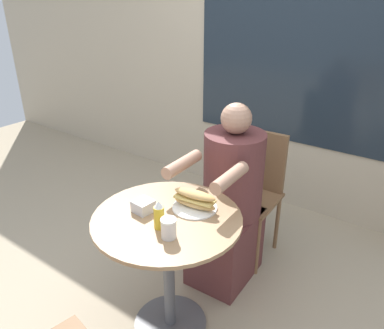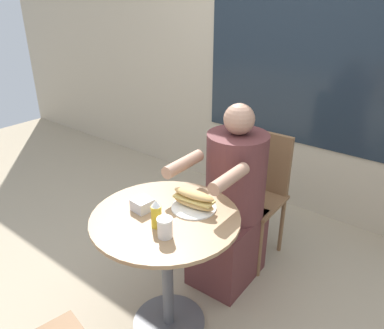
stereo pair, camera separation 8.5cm
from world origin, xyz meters
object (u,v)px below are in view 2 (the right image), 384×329
cafe_table (166,247)px  sandwich_on_plate (194,201)px  drink_cup (165,227)px  condiment_bottle (156,214)px  seated_diner (231,209)px  diner_chair (259,184)px

cafe_table → sandwich_on_plate: 0.28m
drink_cup → condiment_bottle: (-0.08, 0.03, 0.02)m
seated_diner → sandwich_on_plate: seated_diner is taller
seated_diner → drink_cup: seated_diner is taller
sandwich_on_plate → condiment_bottle: condiment_bottle is taller
cafe_table → seated_diner: 0.56m
cafe_table → condiment_bottle: size_ratio=5.22×
cafe_table → diner_chair: (0.03, 0.91, -0.01)m
seated_diner → sandwich_on_plate: bearing=93.0°
diner_chair → condiment_bottle: 1.04m
drink_cup → cafe_table: bearing=132.0°
diner_chair → drink_cup: (0.09, -1.03, 0.24)m
diner_chair → sandwich_on_plate: diner_chair is taller
condiment_bottle → sandwich_on_plate: bearing=81.6°
seated_diner → drink_cup: size_ratio=12.21×
sandwich_on_plate → drink_cup: bearing=-79.9°
diner_chair → condiment_bottle: bearing=88.5°
seated_diner → condiment_bottle: (0.00, -0.65, 0.29)m
seated_diner → sandwich_on_plate: size_ratio=4.93×
cafe_table → drink_cup: 0.29m
diner_chair → seated_diner: seated_diner is taller
cafe_table → drink_cup: drink_cup is taller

